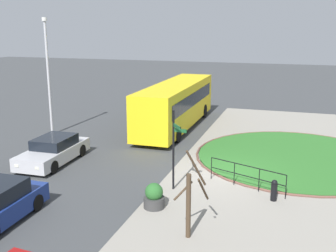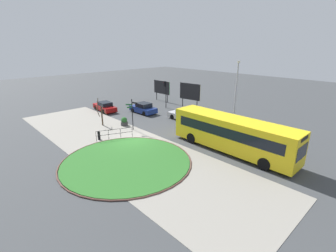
# 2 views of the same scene
# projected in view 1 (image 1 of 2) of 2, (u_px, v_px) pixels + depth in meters

# --- Properties ---
(ground) EXTENTS (120.00, 120.00, 0.00)m
(ground) POSITION_uv_depth(u_px,v_px,m) (226.00, 175.00, 19.36)
(ground) COLOR #3D3F42
(sidewalk_paving) EXTENTS (32.00, 8.67, 0.02)m
(sidewalk_paving) POSITION_uv_depth(u_px,v_px,m) (262.00, 179.00, 18.87)
(sidewalk_paving) COLOR gray
(sidewalk_paving) RESTS_ON ground
(grass_island) EXTENTS (10.32, 10.32, 0.10)m
(grass_island) POSITION_uv_depth(u_px,v_px,m) (295.00, 157.00, 21.83)
(grass_island) COLOR #2D6B28
(grass_island) RESTS_ON ground
(grass_kerb_ring) EXTENTS (10.63, 10.63, 0.11)m
(grass_kerb_ring) POSITION_uv_depth(u_px,v_px,m) (295.00, 157.00, 21.83)
(grass_kerb_ring) COLOR brown
(grass_kerb_ring) RESTS_ON ground
(signpost_directional) EXTENTS (1.24, 0.84, 3.52)m
(signpost_directional) POSITION_uv_depth(u_px,v_px,m) (174.00, 144.00, 17.19)
(signpost_directional) COLOR black
(signpost_directional) RESTS_ON ground
(bollard_foreground) EXTENTS (0.26, 0.26, 0.90)m
(bollard_foreground) POSITION_uv_depth(u_px,v_px,m) (274.00, 190.00, 16.42)
(bollard_foreground) COLOR black
(bollard_foreground) RESTS_ON ground
(railing_grass_edge) EXTENTS (1.36, 3.39, 1.06)m
(railing_grass_edge) POSITION_uv_depth(u_px,v_px,m) (247.00, 174.00, 17.61)
(railing_grass_edge) COLOR black
(railing_grass_edge) RESTS_ON ground
(bus_yellow) EXTENTS (11.50, 2.58, 3.06)m
(bus_yellow) POSITION_uv_depth(u_px,v_px,m) (176.00, 104.00, 28.09)
(bus_yellow) COLOR yellow
(bus_yellow) RESTS_ON ground
(car_far_lane) EXTENTS (4.58, 1.96, 1.34)m
(car_far_lane) POSITION_uv_depth(u_px,v_px,m) (54.00, 151.00, 21.01)
(car_far_lane) COLOR #B7B7BC
(car_far_lane) RESTS_ON ground
(lamppost_tall) EXTENTS (0.32, 0.32, 7.39)m
(lamppost_tall) POSITION_uv_depth(u_px,v_px,m) (48.00, 73.00, 25.69)
(lamppost_tall) COLOR #B7B7BC
(lamppost_tall) RESTS_ON ground
(planter_near_signpost) EXTENTS (0.82, 0.82, 1.02)m
(planter_near_signpost) POSITION_uv_depth(u_px,v_px,m) (154.00, 197.00, 15.78)
(planter_near_signpost) COLOR #383838
(planter_near_signpost) RESTS_ON ground
(street_tree_bare) EXTENTS (1.10, 1.11, 3.22)m
(street_tree_bare) POSITION_uv_depth(u_px,v_px,m) (190.00, 200.00, 13.32)
(street_tree_bare) COLOR #423323
(street_tree_bare) RESTS_ON ground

